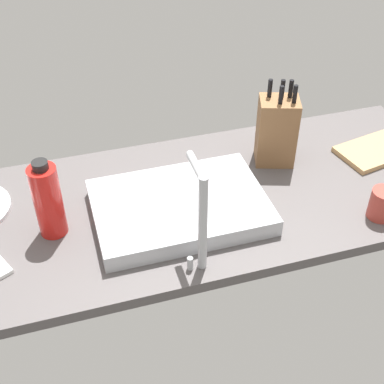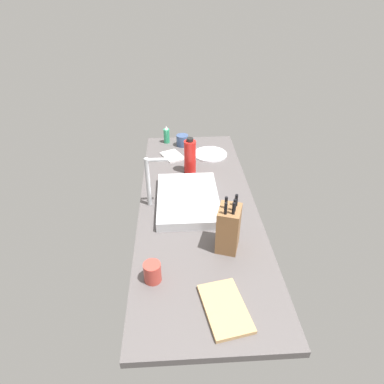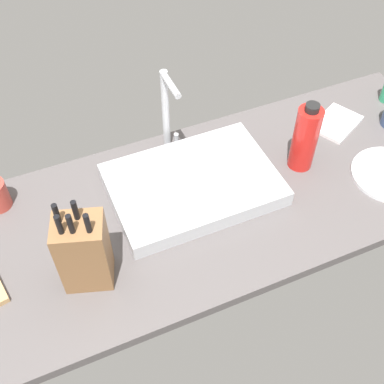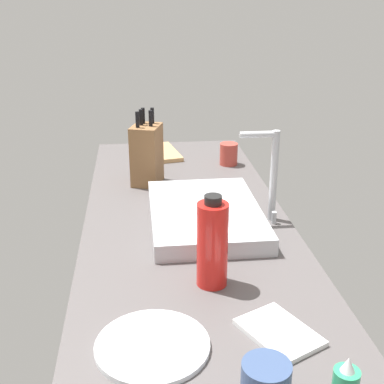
{
  "view_description": "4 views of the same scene",
  "coord_description": "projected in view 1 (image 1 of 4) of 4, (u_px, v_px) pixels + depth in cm",
  "views": [
    {
      "loc": [
        30.38,
        119.56,
        108.22
      ],
      "look_at": [
        -4.14,
        4.25,
        9.86
      ],
      "focal_mm": 49.55,
      "sensor_mm": 36.0,
      "label": 1
    },
    {
      "loc": [
        -154.2,
        12.17,
        113.93
      ],
      "look_at": [
        -2.51,
        3.31,
        12.85
      ],
      "focal_mm": 30.6,
      "sensor_mm": 36.0,
      "label": 2
    },
    {
      "loc": [
        -39.79,
        -85.66,
        117.32
      ],
      "look_at": [
        -3.05,
        -0.63,
        10.59
      ],
      "focal_mm": 45.41,
      "sensor_mm": 36.0,
      "label": 3
    },
    {
      "loc": [
        147.74,
        -15.21,
        74.28
      ],
      "look_at": [
        -2.15,
        1.58,
        13.37
      ],
      "focal_mm": 47.63,
      "sensor_mm": 36.0,
      "label": 4
    }
  ],
  "objects": [
    {
      "name": "faucet",
      "position": [
        202.0,
        215.0,
        1.31
      ],
      "size": [
        5.5,
        12.64,
        29.89
      ],
      "color": "#B7BABF",
      "rests_on": "countertop_slab"
    },
    {
      "name": "cutting_board",
      "position": [
        376.0,
        150.0,
        1.82
      ],
      "size": [
        28.61,
        20.53,
        1.8
      ],
      "primitive_type": "cube",
      "rotation": [
        0.0,
        0.0,
        0.19
      ],
      "color": "tan",
      "rests_on": "countertop_slab"
    },
    {
      "name": "knife_block",
      "position": [
        277.0,
        131.0,
        1.71
      ],
      "size": [
        14.91,
        13.31,
        28.79
      ],
      "rotation": [
        0.0,
        0.0,
        -0.31
      ],
      "color": "brown",
      "rests_on": "countertop_slab"
    },
    {
      "name": "sink_basin",
      "position": [
        180.0,
        207.0,
        1.56
      ],
      "size": [
        50.29,
        34.73,
        5.36
      ],
      "primitive_type": "cube",
      "color": "#B7BABF",
      "rests_on": "countertop_slab"
    },
    {
      "name": "water_bottle",
      "position": [
        48.0,
        200.0,
        1.45
      ],
      "size": [
        7.87,
        7.87,
        24.39
      ],
      "color": "red",
      "rests_on": "countertop_slab"
    },
    {
      "name": "coffee_mug",
      "position": [
        382.0,
        204.0,
        1.54
      ],
      "size": [
        7.54,
        7.54,
        9.31
      ],
      "primitive_type": "cylinder",
      "color": "#B23D33",
      "rests_on": "countertop_slab"
    },
    {
      "name": "countertop_slab",
      "position": [
        175.0,
        206.0,
        1.63
      ],
      "size": [
        184.95,
        66.75,
        3.5
      ],
      "primitive_type": "cube",
      "color": "#514C4C",
      "rests_on": "ground"
    }
  ]
}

